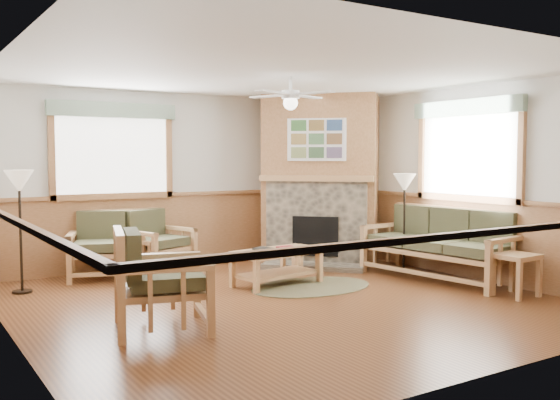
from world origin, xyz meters
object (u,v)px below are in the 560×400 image
end_table_chairs (151,257)px  footstool (300,260)px  floor_lamp_right (404,222)px  armchair_left (162,279)px  floor_lamp_left (21,231)px  sofa (439,244)px  coffee_table (277,267)px  armchair_back_left (100,245)px  armchair_back_right (158,241)px  end_table_sofa (516,275)px

end_table_chairs → footstool: 2.19m
floor_lamp_right → armchair_left: bearing=-166.4°
floor_lamp_left → sofa: bearing=-23.3°
floor_lamp_left → coffee_table: bearing=-23.9°
armchair_back_left → floor_lamp_right: size_ratio=0.64×
armchair_back_left → armchair_back_right: armchair_back_left is taller
armchair_back_right → footstool: (1.78, -1.15, -0.27)m
end_table_chairs → floor_lamp_right: size_ratio=0.36×
floor_lamp_left → floor_lamp_right: bearing=-16.4°
sofa → armchair_back_right: (-3.13, 2.61, -0.03)m
armchair_back_left → armchair_left: size_ratio=0.94×
armchair_back_right → end_table_chairs: bearing=-157.7°
coffee_table → footstool: bearing=28.5°
footstool → floor_lamp_left: size_ratio=0.28×
coffee_table → end_table_chairs: (-1.16, 1.59, 0.02)m
end_table_sofa → armchair_back_left: bearing=135.7°
armchair_back_left → floor_lamp_left: floor_lamp_left is taller
sofa → armchair_back_left: sofa is taller
armchair_back_right → end_table_chairs: 0.30m
armchair_back_right → coffee_table: (1.01, -1.73, -0.23)m
sofa → armchair_left: (-4.23, -0.33, 0.01)m
sofa → footstool: sofa is taller
end_table_chairs → end_table_sofa: end_table_sofa is taller
armchair_back_right → armchair_left: bearing=-130.1°
sofa → armchair_back_right: size_ratio=2.32×
armchair_left → armchair_back_left: bearing=10.9°
end_table_chairs → floor_lamp_right: (3.29, -1.77, 0.48)m
sofa → armchair_left: size_ratio=2.15×
armchair_left → floor_lamp_right: floor_lamp_right is taller
footstool → floor_lamp_right: bearing=-29.5°
floor_lamp_left → floor_lamp_right: (5.10, -1.50, -0.04)m
sofa → armchair_back_right: bearing=-136.7°
coffee_table → floor_lamp_right: floor_lamp_right is taller
sofa → coffee_table: size_ratio=1.82×
sofa → floor_lamp_left: bearing=-120.2°
armchair_left → coffee_table: (2.10, 1.21, -0.27)m
footstool → floor_lamp_right: 1.64m
sofa → armchair_back_right: sofa is taller
end_table_sofa → floor_lamp_left: bearing=145.8°
floor_lamp_left → armchair_back_left: bearing=20.2°
armchair_left → end_table_sofa: size_ratio=1.91×
armchair_left → coffee_table: 2.44m
end_table_chairs → footstool: (1.94, -1.01, -0.07)m
coffee_table → end_table_sofa: end_table_sofa is taller
armchair_back_left → sofa: bearing=-13.3°
armchair_left → end_table_chairs: bearing=-2.9°
armchair_left → floor_lamp_right: size_ratio=0.68×
coffee_table → armchair_left: bearing=-158.3°
armchair_back_left → floor_lamp_left: (-1.12, -0.41, 0.31)m
end_table_chairs → footstool: bearing=-27.5°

